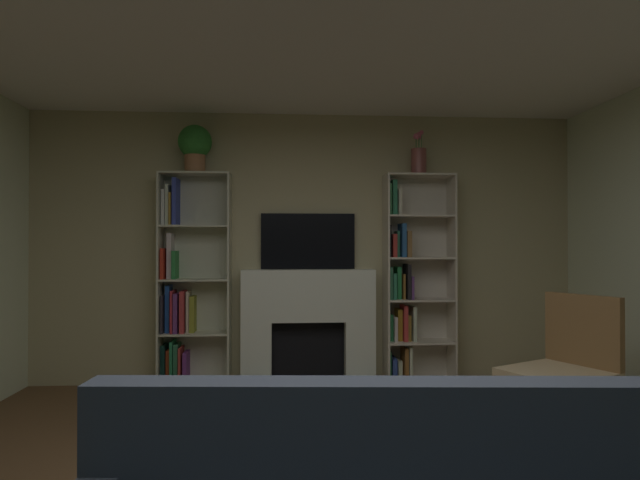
# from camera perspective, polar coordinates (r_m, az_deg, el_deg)

# --- Properties ---
(wall_back_accent) EXTENTS (5.44, 0.06, 2.64)m
(wall_back_accent) POSITION_cam_1_polar(r_m,az_deg,el_deg) (5.29, -1.33, -0.81)
(wall_back_accent) COLOR tan
(wall_back_accent) RESTS_ON ground_plane
(fireplace) EXTENTS (1.38, 0.53, 1.11)m
(fireplace) POSITION_cam_1_polar(r_m,az_deg,el_deg) (5.20, -1.26, -8.91)
(fireplace) COLOR white
(fireplace) RESTS_ON ground_plane
(tv) EXTENTS (0.92, 0.06, 0.54)m
(tv) POSITION_cam_1_polar(r_m,az_deg,el_deg) (5.23, -1.30, -0.14)
(tv) COLOR black
(tv) RESTS_ON fireplace
(bookshelf_left) EXTENTS (0.67, 0.27, 2.03)m
(bookshelf_left) POSITION_cam_1_polar(r_m,az_deg,el_deg) (5.25, -14.07, -5.03)
(bookshelf_left) COLOR beige
(bookshelf_left) RESTS_ON ground_plane
(bookshelf_right) EXTENTS (0.67, 0.30, 2.03)m
(bookshelf_right) POSITION_cam_1_polar(r_m,az_deg,el_deg) (5.31, 9.59, -4.67)
(bookshelf_right) COLOR beige
(bookshelf_right) RESTS_ON ground_plane
(potted_plant) EXTENTS (0.32, 0.32, 0.45)m
(potted_plant) POSITION_cam_1_polar(r_m,az_deg,el_deg) (5.26, -13.21, 9.82)
(potted_plant) COLOR #A46C46
(potted_plant) RESTS_ON bookshelf_left
(vase_with_flowers) EXTENTS (0.15, 0.15, 0.43)m
(vase_with_flowers) POSITION_cam_1_polar(r_m,az_deg,el_deg) (5.34, 10.50, 8.48)
(vase_with_flowers) COLOR brown
(vase_with_flowers) RESTS_ON bookshelf_right
(armchair) EXTENTS (0.83, 0.80, 0.99)m
(armchair) POSITION_cam_1_polar(r_m,az_deg,el_deg) (4.17, 24.73, -12.23)
(armchair) COLOR brown
(armchair) RESTS_ON ground_plane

